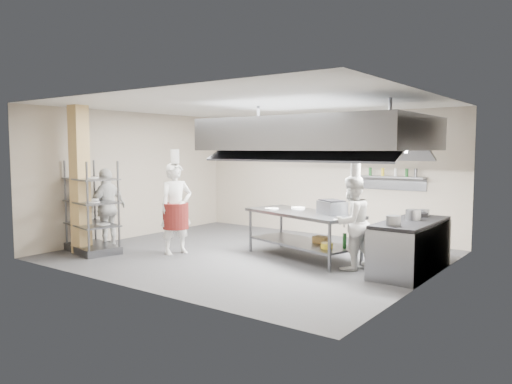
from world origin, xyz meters
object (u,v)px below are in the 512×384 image
Objects in this scene: chef_line at (352,223)px; stockpot at (413,215)px; cooking_range at (411,248)px; griddle at (332,208)px; pass_rack at (92,207)px; island at (302,235)px; chef_head at (176,209)px; chef_plating at (107,208)px.

chef_line is 6.34× the size of stockpot.
griddle is at bearing -175.85° from cooking_range.
pass_rack reaches higher than chef_line.
stockpot reaches higher than cooking_range.
cooking_range is at bearing 19.06° from island.
stockpot reaches higher than island.
chef_head is 1.08× the size of chef_plating.
pass_rack is at bearing -158.50° from stockpot.
island is 0.85m from griddle.
island is 4.83× the size of griddle.
chef_head is at bearing 95.53° from chef_plating.
island is 4.35m from pass_rack.
chef_head reaches higher than cooking_range.
chef_plating reaches higher than griddle.
griddle is (-1.47, -0.11, 0.61)m from cooking_range.
cooking_range is 4.00× the size of griddle.
stockpot is at bearing 92.37° from cooking_range.
pass_rack is 0.55m from chef_plating.
island is 1.21× the size of cooking_range.
cooking_range is 7.63× the size of stockpot.
island is at bearing 103.97° from chef_plating.
cooking_range is at bearing -53.63° from chef_head.
chef_head is 3.13m from griddle.
pass_rack reaches higher than chef_head.
chef_line reaches higher than griddle.
island is 2.17m from stockpot.
stockpot is at bearing 37.78° from griddle.
griddle is at bearing -99.08° from chef_line.
pass_rack is 1.02× the size of chef_head.
chef_line reaches higher than island.
chef_head is (-4.36, -1.30, 0.50)m from cooking_range.
chef_head is (-2.27, -1.18, 0.47)m from island.
chef_plating is 6.54× the size of stockpot.
cooking_range is at bearing 33.90° from griddle.
griddle reaches higher than island.
island is 2.60m from chef_head.
chef_head reaches higher than island.
chef_line is at bearing -152.02° from stockpot.
stockpot is at bearing 34.12° from pass_rack.
pass_rack is 0.94× the size of cooking_range.
chef_head is 4.58m from stockpot.
pass_rack is at bearing 10.56° from chef_plating.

